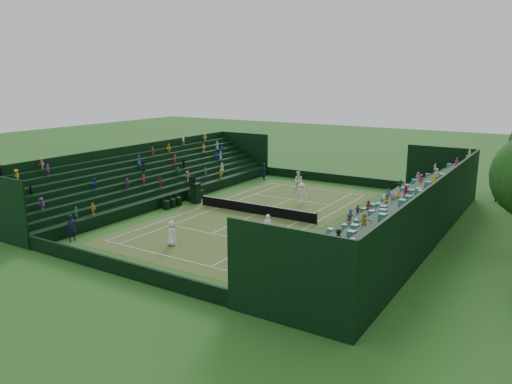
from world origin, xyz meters
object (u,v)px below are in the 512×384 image
tennis_net (256,209)px  player_far_west (299,181)px  player_near_east (268,226)px  player_near_west (172,233)px  player_far_east (301,193)px  umpire_chair (195,190)px

tennis_net → player_far_west: player_far_west is taller
player_near_east → player_near_west: bearing=18.4°
player_near_west → player_far_west: bearing=-74.4°
tennis_net → player_near_east: size_ratio=6.18×
player_far_east → umpire_chair: bearing=-173.0°
player_near_west → player_far_west: (-0.63, 20.63, 0.07)m
player_near_east → player_far_west: size_ratio=0.96×
tennis_net → player_far_east: bearing=76.2°
tennis_net → player_far_east: player_far_east is taller
umpire_chair → player_near_west: (6.23, -10.39, -0.32)m
tennis_net → umpire_chair: 6.97m
tennis_net → player_near_west: size_ratio=6.42×
umpire_chair → player_far_east: bearing=33.3°
umpire_chair → player_near_east: bearing=-26.2°
player_near_west → umpire_chair: bearing=-45.2°
tennis_net → player_far_west: 10.66m
player_far_east → player_near_west: bearing=-123.9°
umpire_chair → player_near_west: 12.11m
player_near_west → player_far_west: player_far_west is taller
player_near_west → player_near_east: bearing=-121.7°
player_near_west → player_far_east: 16.01m
umpire_chair → player_far_east: size_ratio=1.49×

